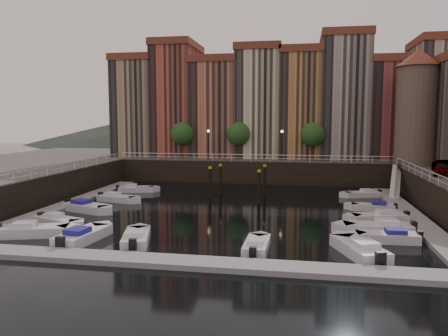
% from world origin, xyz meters
% --- Properties ---
extents(ground, '(200.00, 200.00, 0.00)m').
position_xyz_m(ground, '(0.00, 0.00, 0.00)').
color(ground, black).
rests_on(ground, ground).
extents(quay_far, '(80.00, 20.00, 3.00)m').
position_xyz_m(quay_far, '(0.00, 26.00, 1.50)').
color(quay_far, black).
rests_on(quay_far, ground).
extents(dock_left, '(2.00, 28.00, 0.35)m').
position_xyz_m(dock_left, '(-16.20, -1.00, 0.17)').
color(dock_left, gray).
rests_on(dock_left, ground).
extents(dock_right, '(2.00, 28.00, 0.35)m').
position_xyz_m(dock_right, '(16.20, -1.00, 0.17)').
color(dock_right, gray).
rests_on(dock_right, ground).
extents(dock_near, '(30.00, 2.00, 0.35)m').
position_xyz_m(dock_near, '(0.00, -17.00, 0.17)').
color(dock_near, gray).
rests_on(dock_near, ground).
extents(mountains, '(145.00, 100.00, 18.00)m').
position_xyz_m(mountains, '(1.72, 110.00, 7.92)').
color(mountains, '#2D382D').
rests_on(mountains, ground).
extents(far_terrace, '(48.70, 10.30, 17.50)m').
position_xyz_m(far_terrace, '(3.31, 23.50, 10.95)').
color(far_terrace, '#9C8663').
rests_on(far_terrace, quay_far).
extents(corner_tower, '(5.20, 5.20, 13.80)m').
position_xyz_m(corner_tower, '(20.00, 14.50, 10.19)').
color(corner_tower, '#6B5B4C').
rests_on(corner_tower, quay_right).
extents(promenade_trees, '(21.20, 3.20, 5.20)m').
position_xyz_m(promenade_trees, '(-1.33, 18.20, 6.58)').
color(promenade_trees, black).
rests_on(promenade_trees, quay_far).
extents(street_lamps, '(10.36, 0.36, 4.18)m').
position_xyz_m(street_lamps, '(-1.00, 17.20, 5.90)').
color(street_lamps, black).
rests_on(street_lamps, quay_far).
extents(railings, '(36.08, 34.04, 0.52)m').
position_xyz_m(railings, '(0.00, 4.88, 3.79)').
color(railings, white).
rests_on(railings, ground).
extents(gangway, '(2.78, 8.32, 3.73)m').
position_xyz_m(gangway, '(17.10, 10.00, 1.92)').
color(gangway, white).
rests_on(gangway, ground).
extents(mooring_pilings, '(6.09, 5.59, 3.78)m').
position_xyz_m(mooring_pilings, '(-0.22, 6.00, 1.65)').
color(mooring_pilings, black).
rests_on(mooring_pilings, ground).
extents(boat_left_0, '(5.27, 3.21, 1.18)m').
position_xyz_m(boat_left_0, '(-12.87, -12.68, 0.40)').
color(boat_left_0, silver).
rests_on(boat_left_0, ground).
extents(boat_left_1, '(4.50, 2.90, 1.01)m').
position_xyz_m(boat_left_1, '(-12.92, -9.22, 0.34)').
color(boat_left_1, silver).
rests_on(boat_left_1, ground).
extents(boat_left_2, '(5.14, 3.30, 1.16)m').
position_xyz_m(boat_left_2, '(-13.28, -3.88, 0.39)').
color(boat_left_2, silver).
rests_on(boat_left_2, ground).
extents(boat_left_3, '(4.58, 2.50, 1.02)m').
position_xyz_m(boat_left_3, '(-12.44, 1.26, 0.35)').
color(boat_left_3, silver).
rests_on(boat_left_3, ground).
extents(boat_left_4, '(4.47, 2.67, 1.00)m').
position_xyz_m(boat_left_4, '(-12.85, 7.45, 0.34)').
color(boat_left_4, silver).
rests_on(boat_left_4, ground).
extents(boat_right_0, '(4.52, 1.82, 1.03)m').
position_xyz_m(boat_right_0, '(12.78, -9.65, 0.35)').
color(boat_right_0, silver).
rests_on(boat_right_0, ground).
extents(boat_right_1, '(5.32, 2.15, 1.21)m').
position_xyz_m(boat_right_1, '(12.52, -7.45, 0.41)').
color(boat_right_1, silver).
rests_on(boat_right_1, ground).
extents(boat_right_2, '(4.92, 2.69, 1.10)m').
position_xyz_m(boat_right_2, '(13.25, -3.52, 0.37)').
color(boat_right_2, silver).
rests_on(boat_right_2, ground).
extents(boat_right_3, '(4.19, 1.90, 0.95)m').
position_xyz_m(boat_right_3, '(13.48, 1.31, 0.32)').
color(boat_right_3, silver).
rests_on(boat_right_3, ground).
extents(boat_right_4, '(4.23, 2.56, 0.95)m').
position_xyz_m(boat_right_4, '(13.46, 8.69, 0.32)').
color(boat_right_4, silver).
rests_on(boat_right_4, ground).
extents(boat_near_0, '(2.40, 5.24, 1.18)m').
position_xyz_m(boat_near_0, '(-8.52, -13.41, 0.40)').
color(boat_near_0, silver).
rests_on(boat_near_0, ground).
extents(boat_near_1, '(2.86, 4.82, 1.08)m').
position_xyz_m(boat_near_1, '(-4.64, -13.07, 0.36)').
color(boat_near_1, silver).
rests_on(boat_near_1, ground).
extents(boat_near_2, '(1.58, 4.20, 0.96)m').
position_xyz_m(boat_near_2, '(3.82, -13.29, 0.32)').
color(boat_near_2, silver).
rests_on(boat_near_2, ground).
extents(boat_near_3, '(3.46, 5.34, 1.20)m').
position_xyz_m(boat_near_3, '(10.41, -13.28, 0.41)').
color(boat_near_3, silver).
rests_on(boat_near_3, ground).
extents(car_a, '(2.54, 4.10, 1.30)m').
position_xyz_m(car_a, '(20.22, 4.38, 3.65)').
color(car_a, gray).
rests_on(car_a, quay_right).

